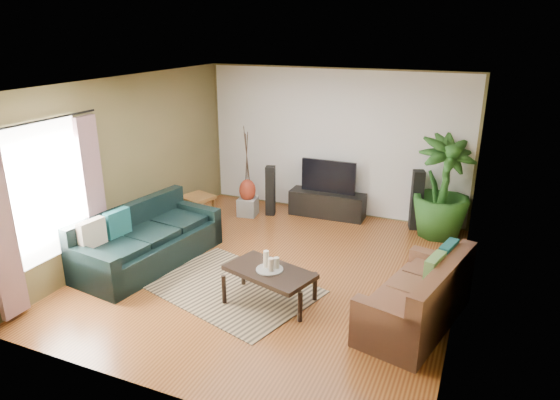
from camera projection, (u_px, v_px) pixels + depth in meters
The scene contains 28 objects.
floor at pixel (275, 272), 7.27m from camera, with size 5.50×5.50×0.00m, color brown.
ceiling at pixel (274, 83), 6.38m from camera, with size 5.50×5.50×0.00m, color white.
wall_back at pixel (335, 143), 9.21m from camera, with size 5.00×5.00×0.00m, color brown.
wall_front at pixel (149, 269), 4.44m from camera, with size 5.00×5.00×0.00m, color brown.
wall_left at pixel (128, 165), 7.76m from camera, with size 5.50×5.50×0.00m, color brown.
wall_right at pixel (467, 209), 5.89m from camera, with size 5.50×5.50×0.00m, color brown.
backwall_panel at pixel (334, 143), 9.20m from camera, with size 4.90×4.90×0.00m, color white.
window_pane at pixel (46, 192), 6.35m from camera, with size 1.80×1.80×0.00m, color white.
curtain_near at pixel (0, 231), 5.76m from camera, with size 0.08×0.35×2.20m, color gray.
curtain_far at pixel (93, 193), 7.06m from camera, with size 0.08×0.35×2.20m, color gray.
curtain_rod at pixel (37, 122), 6.03m from camera, with size 0.03×0.03×1.90m, color black.
sofa_left at pixel (149, 236), 7.44m from camera, with size 2.28×0.98×0.85m, color black.
sofa_right at pixel (416, 292), 5.90m from camera, with size 1.77×0.80×0.85m, color brown.
area_rug at pixel (232, 288), 6.82m from camera, with size 2.20×1.55×0.01m, color #9D835C.
coffee_table at pixel (270, 286), 6.42m from camera, with size 1.13×0.61×0.46m, color black.
candle_tray at pixel (270, 269), 6.34m from camera, with size 0.35×0.35×0.02m, color gray.
candle_tall at pixel (266, 259), 6.35m from camera, with size 0.07×0.07×0.23m, color white.
candle_mid at pixel (271, 265), 6.26m from camera, with size 0.07×0.07×0.17m, color beige.
candle_short at pixel (276, 263), 6.34m from camera, with size 0.07×0.07×0.14m, color beige.
tv_stand at pixel (327, 204), 9.34m from camera, with size 1.40×0.42×0.47m, color black.
television at pixel (328, 176), 9.18m from camera, with size 1.03×0.06×0.61m, color black.
speaker_left at pixel (270, 191), 9.34m from camera, with size 0.17×0.19×0.94m, color black.
speaker_right at pixel (417, 200), 8.67m from camera, with size 0.19×0.21×1.06m, color black.
potted_plant at pixel (442, 187), 8.28m from camera, with size 0.96×0.96×1.72m, color #1F4C19.
plant_pot at pixel (438, 228), 8.52m from camera, with size 0.32×0.32×0.25m, color black.
pedestal at pixel (248, 207), 9.40m from camera, with size 0.34×0.34×0.34m, color gray.
vase at pixel (247, 190), 9.29m from camera, with size 0.31×0.31×0.43m, color maroon.
side_table at pixel (198, 210), 8.98m from camera, with size 0.49×0.49×0.52m, color brown.
Camera 1 is at (2.65, -5.95, 3.40)m, focal length 32.00 mm.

